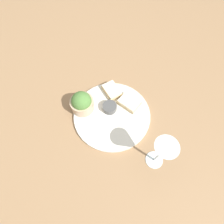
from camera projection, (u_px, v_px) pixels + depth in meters
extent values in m
plane|color=#93704C|center=(112.00, 115.00, 0.79)|extent=(4.00, 4.00, 0.00)
cylinder|color=silver|center=(112.00, 115.00, 0.78)|extent=(0.34, 0.34, 0.01)
cylinder|color=tan|center=(82.00, 104.00, 0.77)|extent=(0.10, 0.10, 0.05)
sphere|color=#4C7A38|center=(81.00, 101.00, 0.74)|extent=(0.09, 0.09, 0.09)
cylinder|color=#4C4C4C|center=(109.00, 108.00, 0.78)|extent=(0.06, 0.06, 0.03)
cylinder|color=tan|center=(109.00, 106.00, 0.77)|extent=(0.05, 0.05, 0.01)
cube|color=#D1B27F|center=(129.00, 103.00, 0.79)|extent=(0.12, 0.11, 0.02)
cube|color=#F4E5C1|center=(129.00, 101.00, 0.78)|extent=(0.11, 0.10, 0.01)
cube|color=#D1B27F|center=(112.00, 91.00, 0.82)|extent=(0.10, 0.08, 0.02)
cube|color=#F4E5C1|center=(112.00, 89.00, 0.81)|extent=(0.09, 0.07, 0.01)
cylinder|color=silver|center=(154.00, 160.00, 0.70)|extent=(0.07, 0.07, 0.01)
cylinder|color=silver|center=(157.00, 157.00, 0.65)|extent=(0.01, 0.01, 0.09)
cone|color=silver|center=(163.00, 151.00, 0.57)|extent=(0.08, 0.08, 0.09)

